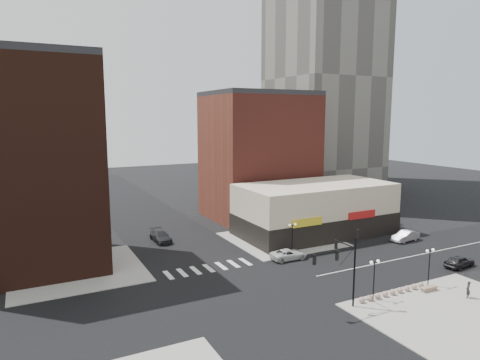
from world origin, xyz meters
TOP-DOWN VIEW (x-y plane):
  - ground at (0.00, 0.00)m, footprint 240.00×240.00m
  - road_ew at (0.00, 0.00)m, footprint 200.00×14.00m
  - road_ns at (0.00, 0.00)m, footprint 14.00×200.00m
  - sidewalk_nw at (-14.50, 14.50)m, footprint 15.00×15.00m
  - sidewalk_ne at (14.50, 14.50)m, footprint 15.00×15.00m
  - sidewalk_se at (16.00, -14.00)m, footprint 18.00×14.00m
  - building_nw at (-19.00, 18.50)m, footprint 16.00×15.00m
  - building_ne_midrise at (19.00, 29.50)m, footprint 18.00×15.00m
  - tower_far at (60.00, 56.00)m, footprint 18.00×18.00m
  - building_ne_row at (21.00, 15.00)m, footprint 24.20×12.20m
  - traffic_signal at (7.24, -7.83)m, footprint 5.59×3.09m
  - street_lamp_se_a at (11.00, -8.00)m, footprint 1.22×0.32m
  - street_lamp_se_b at (19.00, -8.00)m, footprint 1.22×0.32m
  - street_lamp_ne at (12.00, 8.00)m, footprint 1.22×0.32m
  - bollard_row at (13.70, -8.00)m, footprint 8.99×0.59m
  - white_suv at (10.44, 6.50)m, footprint 4.98×2.42m
  - dark_sedan_east at (27.61, -5.52)m, footprint 4.57×2.16m
  - silver_sedan at (30.52, 5.46)m, footprint 4.93×2.18m
  - dark_sedan_north at (-2.02, 21.91)m, footprint 2.31×5.50m
  - pedestrian at (19.94, -12.02)m, footprint 0.76×0.67m
  - stone_bench at (17.92, -9.00)m, footprint 2.03×0.72m

SIDE VIEW (x-z plane):
  - ground at x=0.00m, z-range 0.00..0.00m
  - road_ew at x=0.00m, z-range 0.00..0.02m
  - road_ns at x=0.00m, z-range 0.00..0.02m
  - sidewalk_nw at x=-14.50m, z-range 0.00..0.12m
  - sidewalk_ne at x=14.50m, z-range 0.00..0.12m
  - sidewalk_se at x=16.00m, z-range 0.00..0.12m
  - stone_bench at x=17.92m, z-range 0.14..0.60m
  - bollard_row at x=13.70m, z-range 0.12..0.71m
  - white_suv at x=10.44m, z-range 0.00..1.37m
  - dark_sedan_east at x=27.61m, z-range 0.00..1.51m
  - silver_sedan at x=30.52m, z-range 0.00..1.57m
  - dark_sedan_north at x=-2.02m, z-range 0.00..1.59m
  - pedestrian at x=19.94m, z-range 0.12..1.87m
  - street_lamp_se_a at x=11.00m, z-range 1.21..5.37m
  - street_lamp_se_b at x=19.00m, z-range 1.21..5.37m
  - street_lamp_ne at x=12.00m, z-range 1.21..5.37m
  - building_ne_row at x=21.00m, z-range -0.70..7.30m
  - traffic_signal at x=7.24m, z-range 1.07..8.85m
  - building_ne_midrise at x=19.00m, z-range 0.00..22.00m
  - building_nw at x=-19.00m, z-range 0.00..25.00m
  - tower_far at x=60.00m, z-range 0.00..82.00m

